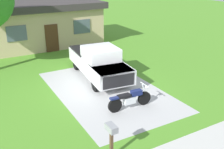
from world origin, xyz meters
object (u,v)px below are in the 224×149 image
Objects in this scene: mailbox at (111,132)px; motorcycle at (130,99)px; pickup_truck at (98,61)px; neighbor_house at (42,23)px.

motorcycle is at bearing 46.43° from mailbox.
motorcycle is 1.76× the size of mailbox.
pickup_truck is 7.34m from mailbox.
neighbor_house is (-0.29, 13.06, 1.32)m from motorcycle.
motorcycle is 0.23× the size of neighbor_house.
pickup_truck reaches higher than mailbox.
neighbor_house is at bearing 82.26° from mailbox.
pickup_truck reaches higher than motorcycle.
motorcycle is at bearing -88.71° from neighbor_house.
neighbor_house is (2.12, 15.59, 0.81)m from mailbox.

